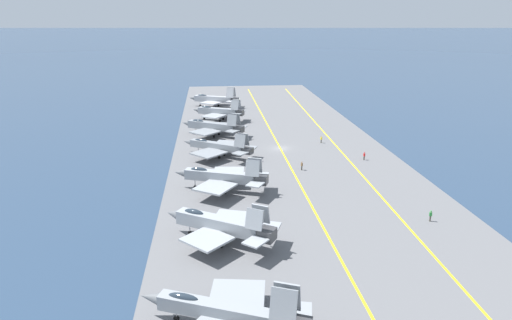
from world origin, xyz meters
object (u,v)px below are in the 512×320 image
Objects in this scene: crew_brown_vest at (302,165)px; parked_jet_fourth at (218,147)px; parked_jet_second at (220,224)px; parked_jet_seventh at (214,99)px; crew_red_vest at (364,156)px; parked_jet_third at (222,177)px; crew_green_vest at (431,215)px; parked_jet_nearest at (226,312)px; parked_jet_sixth at (219,111)px; parked_jet_fifth at (213,126)px; crew_yellow_vest at (321,139)px.

parked_jet_fourth is at bearing 56.76° from crew_brown_vest.
parked_jet_second reaches higher than crew_brown_vest.
parked_jet_seventh is at bearing 0.08° from parked_jet_fourth.
parked_jet_fourth reaches higher than crew_red_vest.
parked_jet_second is 93.70m from parked_jet_seventh.
parked_jet_third is at bearing 115.90° from crew_red_vest.
parked_jet_fourth is at bearing -1.11° from parked_jet_second.
parked_jet_second is at bearing 178.89° from parked_jet_fourth.
crew_green_vest is at bearing -161.36° from parked_jet_seventh.
parked_jet_nearest is at bearing 179.74° from parked_jet_seventh.
crew_green_vest is 0.99× the size of crew_brown_vest.
parked_jet_seventh reaches higher than parked_jet_fourth.
parked_jet_sixth is (55.03, -0.77, -0.00)m from parked_jet_third.
crew_brown_vest reaches higher than crew_red_vest.
parked_jet_fifth is 27.15m from crew_yellow_vest.
parked_jet_third is 9.77× the size of crew_red_vest.
parked_jet_sixth is at bearing 22.79° from crew_green_vest.
crew_red_vest is at bearing -43.11° from parked_jet_second.
parked_jet_fifth is at bearing 0.32° from parked_jet_nearest.
parked_jet_second is at bearing 0.51° from parked_jet_nearest.
parked_jet_fifth is at bearing 53.77° from crew_red_vest.
parked_jet_fourth is at bearing 0.33° from parked_jet_third.
parked_jet_fifth is at bearing 0.26° from parked_jet_second.
crew_green_vest is (21.52, -30.99, -1.23)m from parked_jet_nearest.
parked_jet_fourth is 26.01m from crew_yellow_vest.
parked_jet_third is 37.71m from parked_jet_fifth.
crew_green_vest is (-43.86, -5.86, 0.03)m from crew_yellow_vest.
parked_jet_seventh is at bearing 18.64° from crew_green_vest.
parked_jet_fifth reaches higher than crew_yellow_vest.
parked_jet_nearest is at bearing 178.90° from parked_jet_third.
parked_jet_second is 9.53× the size of crew_yellow_vest.
parked_jet_third is 75.13m from parked_jet_seventh.
parked_jet_sixth is at bearing -1.27° from parked_jet_second.
parked_jet_second is 9.14× the size of crew_brown_vest.
crew_yellow_vest is 44.25m from crew_green_vest.
parked_jet_fifth is at bearing 3.27° from parked_jet_fourth.
parked_jet_sixth is at bearing 18.45° from crew_brown_vest.
parked_jet_seventh is at bearing 2.73° from parked_jet_sixth.
parked_jet_sixth is at bearing -177.27° from parked_jet_seventh.
parked_jet_third reaches higher than parked_jet_fourth.
parked_jet_fourth reaches higher than crew_yellow_vest.
parked_jet_second is at bearing 178.73° from parked_jet_sixth.
parked_jet_seventh is (20.10, 0.96, -0.03)m from parked_jet_sixth.
parked_jet_fourth is at bearing 79.86° from crew_red_vest.
parked_jet_second is at bearing 179.59° from parked_jet_seventh.
crew_green_vest is 28.69m from crew_brown_vest.
parked_jet_sixth reaches higher than parked_jet_second.
parked_jet_fifth is 1.08× the size of parked_jet_sixth.
parked_jet_fifth is 10.08× the size of crew_yellow_vest.
parked_jet_fourth is 0.97× the size of parked_jet_fifth.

